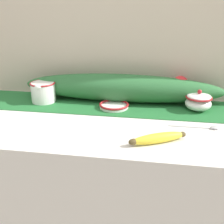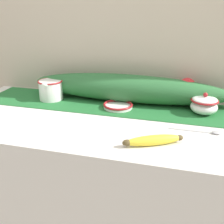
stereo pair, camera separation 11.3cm
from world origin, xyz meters
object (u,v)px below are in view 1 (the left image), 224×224
(cream_pitcher, at_px, (43,91))
(sugar_bowl, at_px, (198,101))
(banana, at_px, (158,138))
(small_dish, at_px, (114,105))
(spoon, at_px, (210,128))

(cream_pitcher, relative_size, sugar_bowl, 1.19)
(sugar_bowl, xyz_separation_m, banana, (-0.18, -0.34, -0.03))
(cream_pitcher, distance_m, small_dish, 0.36)
(cream_pitcher, height_order, banana, cream_pitcher)
(sugar_bowl, xyz_separation_m, spoon, (0.02, -0.19, -0.04))
(sugar_bowl, distance_m, spoon, 0.20)
(cream_pitcher, height_order, spoon, cream_pitcher)
(cream_pitcher, bearing_deg, sugar_bowl, -0.06)
(banana, bearing_deg, sugar_bowl, 62.67)
(cream_pitcher, distance_m, banana, 0.66)
(sugar_bowl, height_order, spoon, sugar_bowl)
(cream_pitcher, bearing_deg, small_dish, -4.94)
(small_dish, distance_m, banana, 0.37)
(sugar_bowl, relative_size, small_dish, 0.86)
(cream_pitcher, bearing_deg, banana, -31.58)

